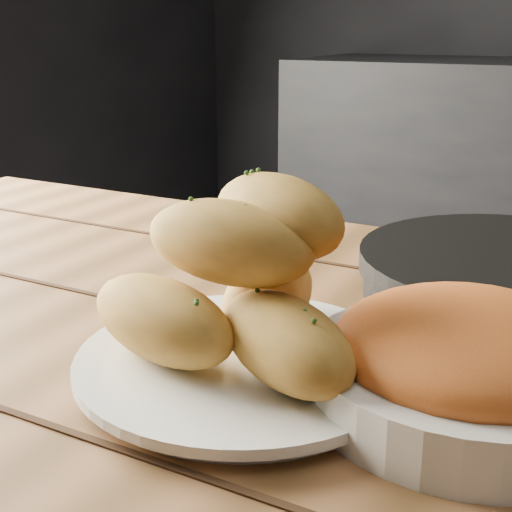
{
  "coord_description": "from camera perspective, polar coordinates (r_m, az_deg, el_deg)",
  "views": [
    {
      "loc": [
        -0.37,
        -0.63,
        1.0
      ],
      "look_at": [
        -0.61,
        -0.19,
        0.84
      ],
      "focal_mm": 50.0,
      "sensor_mm": 36.0,
      "label": 1
    }
  ],
  "objects": [
    {
      "name": "table",
      "position": [
        0.59,
        -4.29,
        -18.32
      ],
      "size": [
        1.41,
        0.94,
        0.75
      ],
      "color": "brown",
      "rests_on": "ground"
    },
    {
      "name": "bread_rolls",
      "position": [
        0.52,
        -1.05,
        -2.2
      ],
      "size": [
        0.25,
        0.21,
        0.13
      ],
      "color": "gold",
      "rests_on": "plate"
    },
    {
      "name": "plate",
      "position": [
        0.54,
        -1.02,
        -8.7
      ],
      "size": [
        0.25,
        0.25,
        0.02
      ],
      "color": "white",
      "rests_on": "table"
    },
    {
      "name": "bowl",
      "position": [
        0.51,
        16.65,
        -8.15
      ],
      "size": [
        0.22,
        0.22,
        0.08
      ],
      "color": "white",
      "rests_on": "table"
    }
  ]
}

